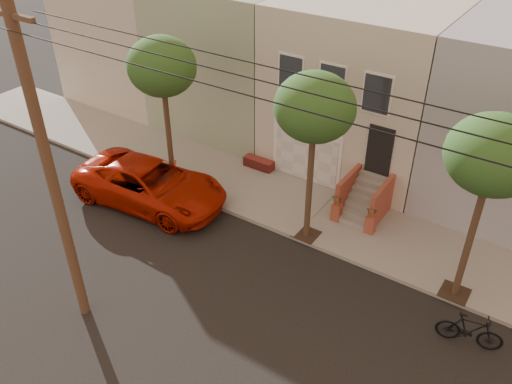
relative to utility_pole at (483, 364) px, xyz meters
The scene contains 9 objects.
ground 10.06m from the utility_pole, 158.20° to the left, with size 90.00×90.00×0.00m, color black.
sidewalk 12.78m from the utility_pole, 133.10° to the left, with size 40.00×3.70×0.15m, color gray.
house_row 16.53m from the utility_pole, 119.07° to the left, with size 33.10×11.70×7.00m.
tree_left 15.25m from the utility_pole, 152.26° to the left, with size 2.70×2.57×6.30m.
tree_mid 9.97m from the utility_pole, 134.59° to the left, with size 2.70×2.57×6.30m.
tree_right 7.26m from the utility_pole, 101.93° to the left, with size 2.70×2.57×6.30m.
utility_pole is the anchor object (origin of this frame).
pickup_truck 15.14m from the utility_pole, 157.19° to the left, with size 2.93×6.36×1.77m, color #AC1703.
motorcycle 7.09m from the utility_pole, 96.68° to the left, with size 0.54×1.89×1.14m, color black.
Camera 1 is at (8.03, -10.02, 12.44)m, focal length 37.17 mm.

